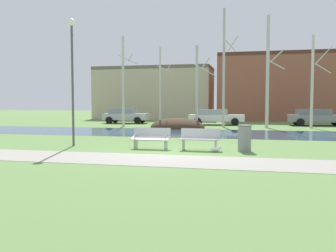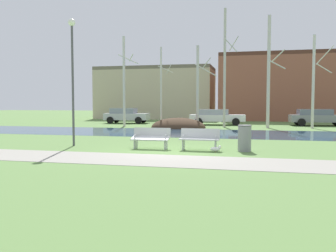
{
  "view_description": "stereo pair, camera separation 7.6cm",
  "coord_description": "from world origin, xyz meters",
  "px_view_note": "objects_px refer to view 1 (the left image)",
  "views": [
    {
      "loc": [
        3.02,
        -13.67,
        1.92
      ],
      "look_at": [
        -0.35,
        1.06,
        0.95
      ],
      "focal_mm": 38.54,
      "sensor_mm": 36.0,
      "label": 1
    },
    {
      "loc": [
        3.09,
        -13.66,
        1.92
      ],
      "look_at": [
        -0.35,
        1.06,
        0.95
      ],
      "focal_mm": 38.54,
      "sensor_mm": 36.0,
      "label": 2
    }
  ],
  "objects_px": {
    "streetlamp": "(72,62)",
    "bench_left": "(151,137)",
    "parked_sedan_second_white": "(215,116)",
    "seagull": "(216,149)",
    "parked_van_nearest_silver": "(125,115)",
    "trash_bin": "(245,138)",
    "parked_hatch_third_grey": "(317,117)",
    "bench_right": "(200,139)"
  },
  "relations": [
    {
      "from": "trash_bin",
      "to": "parked_hatch_third_grey",
      "type": "xyz_separation_m",
      "value": [
        5.63,
        17.64,
        0.2
      ]
    },
    {
      "from": "streetlamp",
      "to": "parked_van_nearest_silver",
      "type": "height_order",
      "value": "streetlamp"
    },
    {
      "from": "bench_left",
      "to": "trash_bin",
      "type": "distance_m",
      "value": 3.83
    },
    {
      "from": "bench_left",
      "to": "seagull",
      "type": "relative_size",
      "value": 3.43
    },
    {
      "from": "trash_bin",
      "to": "streetlamp",
      "type": "height_order",
      "value": "streetlamp"
    },
    {
      "from": "seagull",
      "to": "streetlamp",
      "type": "relative_size",
      "value": 0.08
    },
    {
      "from": "trash_bin",
      "to": "parked_hatch_third_grey",
      "type": "relative_size",
      "value": 0.22
    },
    {
      "from": "trash_bin",
      "to": "seagull",
      "type": "height_order",
      "value": "trash_bin"
    },
    {
      "from": "seagull",
      "to": "streetlamp",
      "type": "bearing_deg",
      "value": 173.98
    },
    {
      "from": "streetlamp",
      "to": "bench_left",
      "type": "bearing_deg",
      "value": -3.24
    },
    {
      "from": "bench_right",
      "to": "streetlamp",
      "type": "distance_m",
      "value": 6.56
    },
    {
      "from": "bench_left",
      "to": "streetlamp",
      "type": "xyz_separation_m",
      "value": [
        -3.65,
        0.21,
        3.24
      ]
    },
    {
      "from": "bench_right",
      "to": "streetlamp",
      "type": "height_order",
      "value": "streetlamp"
    },
    {
      "from": "parked_sedan_second_white",
      "to": "parked_hatch_third_grey",
      "type": "distance_m",
      "value": 8.44
    },
    {
      "from": "streetlamp",
      "to": "parked_hatch_third_grey",
      "type": "relative_size",
      "value": 1.16
    },
    {
      "from": "trash_bin",
      "to": "parked_sedan_second_white",
      "type": "height_order",
      "value": "parked_sedan_second_white"
    },
    {
      "from": "parked_van_nearest_silver",
      "to": "parked_sedan_second_white",
      "type": "distance_m",
      "value": 8.54
    },
    {
      "from": "parked_sedan_second_white",
      "to": "seagull",
      "type": "bearing_deg",
      "value": -84.46
    },
    {
      "from": "parked_van_nearest_silver",
      "to": "parked_sedan_second_white",
      "type": "relative_size",
      "value": 0.86
    },
    {
      "from": "parked_sedan_second_white",
      "to": "bench_left",
      "type": "bearing_deg",
      "value": -93.49
    },
    {
      "from": "streetlamp",
      "to": "trash_bin",
      "type": "bearing_deg",
      "value": -1.16
    },
    {
      "from": "bench_left",
      "to": "trash_bin",
      "type": "relative_size",
      "value": 1.54
    },
    {
      "from": "streetlamp",
      "to": "parked_hatch_third_grey",
      "type": "bearing_deg",
      "value": 53.13
    },
    {
      "from": "trash_bin",
      "to": "parked_sedan_second_white",
      "type": "relative_size",
      "value": 0.22
    },
    {
      "from": "bench_right",
      "to": "seagull",
      "type": "distance_m",
      "value": 0.92
    },
    {
      "from": "bench_left",
      "to": "parked_sedan_second_white",
      "type": "relative_size",
      "value": 0.33
    },
    {
      "from": "bench_right",
      "to": "seagull",
      "type": "relative_size",
      "value": 3.43
    },
    {
      "from": "bench_left",
      "to": "trash_bin",
      "type": "xyz_separation_m",
      "value": [
        3.83,
        0.05,
        0.07
      ]
    },
    {
      "from": "seagull",
      "to": "parked_sedan_second_white",
      "type": "xyz_separation_m",
      "value": [
        -1.71,
        17.65,
        0.6
      ]
    },
    {
      "from": "trash_bin",
      "to": "seagull",
      "type": "distance_m",
      "value": 1.26
    },
    {
      "from": "bench_right",
      "to": "parked_sedan_second_white",
      "type": "distance_m",
      "value": 17.21
    },
    {
      "from": "bench_right",
      "to": "trash_bin",
      "type": "height_order",
      "value": "trash_bin"
    },
    {
      "from": "bench_left",
      "to": "parked_van_nearest_silver",
      "type": "distance_m",
      "value": 19.22
    },
    {
      "from": "bench_left",
      "to": "trash_bin",
      "type": "bearing_deg",
      "value": 0.82
    },
    {
      "from": "parked_sedan_second_white",
      "to": "parked_hatch_third_grey",
      "type": "height_order",
      "value": "parked_hatch_third_grey"
    },
    {
      "from": "streetlamp",
      "to": "parked_hatch_third_grey",
      "type": "distance_m",
      "value": 22.06
    },
    {
      "from": "trash_bin",
      "to": "parked_hatch_third_grey",
      "type": "height_order",
      "value": "parked_hatch_third_grey"
    },
    {
      "from": "trash_bin",
      "to": "bench_right",
      "type": "bearing_deg",
      "value": -178.24
    },
    {
      "from": "parked_van_nearest_silver",
      "to": "streetlamp",
      "type": "bearing_deg",
      "value": -77.66
    },
    {
      "from": "seagull",
      "to": "parked_hatch_third_grey",
      "type": "relative_size",
      "value": 0.1
    },
    {
      "from": "streetlamp",
      "to": "parked_van_nearest_silver",
      "type": "xyz_separation_m",
      "value": [
        -3.83,
        17.5,
        -2.96
      ]
    },
    {
      "from": "bench_left",
      "to": "seagull",
      "type": "xyz_separation_m",
      "value": [
        2.76,
        -0.47,
        -0.34
      ]
    }
  ]
}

